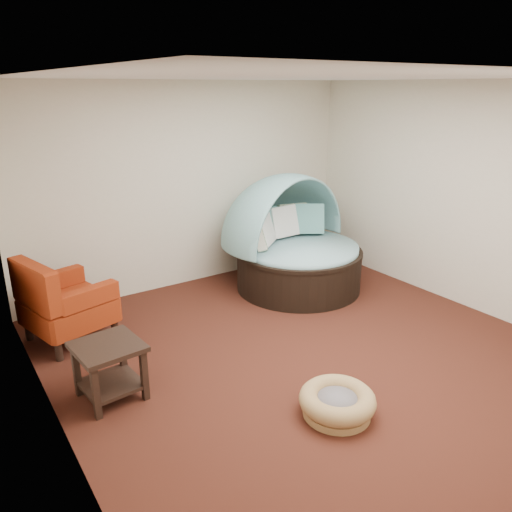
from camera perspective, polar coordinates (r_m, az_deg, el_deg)
floor at (r=5.55m, az=5.26°, el=-10.59°), size 5.00×5.00×0.00m
wall_back at (r=7.07m, az=-7.37°, el=7.94°), size 5.00×0.00×5.00m
wall_left at (r=3.98m, az=-23.25°, el=-2.16°), size 0.00×5.00×5.00m
wall_right at (r=6.85m, az=22.20°, el=6.35°), size 0.00×5.00×5.00m
ceiling at (r=4.84m, az=6.31°, el=19.67°), size 5.00×5.00×0.00m
canopy_daybed at (r=6.95m, az=4.31°, el=2.27°), size 2.12×2.07×1.60m
pet_basket at (r=4.56m, az=9.26°, el=-16.18°), size 0.68×0.68×0.23m
red_armchair at (r=5.91m, az=-21.21°, el=-5.05°), size 1.03×1.03×0.99m
side_table at (r=4.79m, az=-16.43°, el=-11.68°), size 0.61×0.61×0.54m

